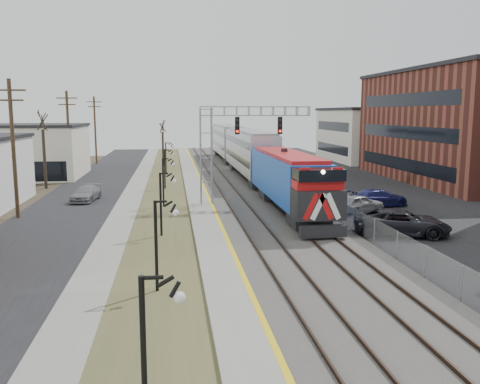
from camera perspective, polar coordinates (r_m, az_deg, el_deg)
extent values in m
plane|color=#473D2D|center=(15.58, 5.78, -20.49)|extent=(160.00, 160.00, 0.00)
cube|color=black|center=(49.47, -17.16, -0.35)|extent=(7.00, 120.00, 0.04)
cube|color=gray|center=(48.92, -11.95, -0.22)|extent=(2.00, 120.00, 0.08)
cube|color=#4A502B|center=(48.78, -8.44, -0.16)|extent=(4.00, 120.00, 0.06)
cube|color=gray|center=(48.82, -4.92, 0.02)|extent=(2.00, 120.00, 0.24)
cube|color=#595651|center=(49.31, 0.89, 0.12)|extent=(8.00, 120.00, 0.20)
cube|color=black|center=(52.44, 13.97, 0.29)|extent=(16.00, 120.00, 0.04)
cube|color=gold|center=(48.85, -3.89, 0.19)|extent=(0.24, 120.00, 0.01)
cube|color=#2D2119|center=(48.95, -2.29, 0.25)|extent=(0.08, 120.00, 0.15)
cube|color=#2D2119|center=(49.11, -0.55, 0.29)|extent=(0.08, 120.00, 0.15)
cube|color=#2D2119|center=(49.39, 1.75, 0.34)|extent=(0.08, 120.00, 0.15)
cube|color=#2D2119|center=(49.66, 3.46, 0.37)|extent=(0.08, 120.00, 0.15)
cube|color=#154BB0|center=(38.39, 5.60, 1.14)|extent=(3.00, 17.00, 4.25)
cube|color=black|center=(30.44, 9.30, -4.38)|extent=(2.80, 0.50, 0.70)
cube|color=#A3A4AD|center=(58.17, 1.02, 4.35)|extent=(3.00, 22.00, 5.33)
cube|color=#A3A4AD|center=(80.73, -1.43, 5.62)|extent=(3.00, 22.00, 5.33)
cube|color=gray|center=(41.43, -3.83, 3.86)|extent=(1.00, 1.00, 8.00)
cube|color=gray|center=(41.73, 1.68, 9.06)|extent=(9.00, 0.80, 0.80)
cube|color=black|center=(41.08, -0.31, 7.46)|extent=(0.35, 0.25, 1.40)
cube|color=black|center=(41.68, 4.51, 7.46)|extent=(0.35, 0.25, 1.40)
cylinder|color=black|center=(12.54, -10.76, -17.95)|extent=(0.14, 0.14, 4.00)
cylinder|color=black|center=(21.93, -9.40, -6.10)|extent=(0.14, 0.14, 4.00)
cylinder|color=black|center=(31.70, -8.88, -1.44)|extent=(0.14, 0.14, 4.00)
cylinder|color=black|center=(41.57, -8.62, 1.02)|extent=(0.14, 0.14, 4.00)
cylinder|color=black|center=(51.50, -8.45, 2.53)|extent=(0.14, 0.14, 4.00)
cylinder|color=black|center=(63.44, -8.32, 3.72)|extent=(0.14, 0.14, 4.00)
cylinder|color=#4C3823|center=(39.89, -24.09, 4.35)|extent=(0.28, 0.28, 10.00)
cylinder|color=#4C3823|center=(59.32, -18.68, 5.90)|extent=(0.28, 0.28, 10.00)
cylinder|color=#4C3823|center=(79.03, -15.95, 6.66)|extent=(0.28, 0.28, 10.00)
cube|color=gray|center=(50.00, 5.66, 1.01)|extent=(0.04, 120.00, 1.60)
cube|color=beige|center=(65.79, -23.35, 4.14)|extent=(14.00, 12.00, 6.00)
cube|color=brown|center=(62.75, 24.52, 6.62)|extent=(16.00, 26.00, 12.00)
cube|color=beige|center=(85.04, 15.46, 6.14)|extent=(16.00, 18.00, 8.00)
cylinder|color=#382D23|center=(54.89, -21.10, 3.44)|extent=(0.30, 0.30, 5.95)
cylinder|color=#382D23|center=(73.38, -8.64, 4.76)|extent=(0.30, 0.30, 4.90)
imported|color=black|center=(33.27, 17.69, -3.35)|extent=(6.42, 4.34, 1.63)
imported|color=#171952|center=(42.81, 15.28, -0.70)|extent=(5.28, 3.06, 1.44)
imported|color=gray|center=(39.98, 13.21, -1.30)|extent=(4.50, 3.18, 1.42)
imported|color=gray|center=(46.10, -16.92, -0.19)|extent=(2.39, 4.70, 1.31)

